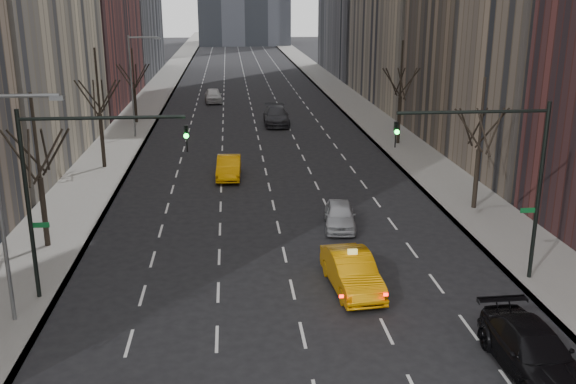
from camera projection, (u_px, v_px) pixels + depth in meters
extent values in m
cube|color=slate|center=(153.00, 97.00, 82.35)|extent=(4.50, 320.00, 0.15)
cube|color=slate|center=(342.00, 94.00, 84.50)|extent=(4.50, 320.00, 0.15)
cylinder|color=black|center=(44.00, 212.00, 32.29)|extent=(0.28, 0.28, 3.57)
cylinder|color=black|center=(35.00, 136.00, 31.15)|extent=(0.16, 0.16, 4.25)
cylinder|color=black|center=(45.00, 150.00, 32.24)|extent=(0.42, 1.80, 2.52)
cylinder|color=black|center=(56.00, 152.00, 31.77)|extent=(1.74, 0.72, 2.52)
cylinder|color=black|center=(48.00, 156.00, 30.95)|extent=(1.46, 1.25, 2.52)
cylinder|color=black|center=(29.00, 158.00, 30.60)|extent=(0.42, 1.80, 2.52)
cylinder|color=black|center=(18.00, 156.00, 31.06)|extent=(1.74, 0.72, 2.52)
cylinder|color=black|center=(27.00, 152.00, 31.88)|extent=(1.46, 1.25, 2.52)
cylinder|color=black|center=(102.00, 141.00, 47.48)|extent=(0.28, 0.28, 3.99)
cylinder|color=black|center=(97.00, 81.00, 46.20)|extent=(0.16, 0.16, 4.75)
cylinder|color=black|center=(103.00, 95.00, 47.36)|extent=(0.42, 1.80, 2.52)
cylinder|color=black|center=(111.00, 96.00, 46.89)|extent=(1.74, 0.72, 2.52)
cylinder|color=black|center=(107.00, 98.00, 46.07)|extent=(1.46, 1.25, 2.52)
cylinder|color=black|center=(94.00, 99.00, 45.72)|extent=(0.42, 1.80, 2.52)
cylinder|color=black|center=(86.00, 98.00, 46.19)|extent=(1.74, 0.72, 2.52)
cylinder|color=black|center=(91.00, 96.00, 47.01)|extent=(1.46, 1.25, 2.52)
cylinder|color=black|center=(136.00, 106.00, 64.72)|extent=(0.28, 0.28, 3.36)
cylinder|color=black|center=(133.00, 69.00, 63.65)|extent=(0.16, 0.16, 4.00)
cylinder|color=black|center=(136.00, 76.00, 64.69)|extent=(0.42, 1.80, 2.52)
cylinder|color=black|center=(142.00, 76.00, 64.22)|extent=(1.74, 0.72, 2.52)
cylinder|color=black|center=(140.00, 77.00, 63.40)|extent=(1.46, 1.25, 2.52)
cylinder|color=black|center=(131.00, 78.00, 63.05)|extent=(0.42, 1.80, 2.52)
cylinder|color=black|center=(125.00, 77.00, 63.52)|extent=(1.74, 0.72, 2.52)
cylinder|color=black|center=(128.00, 76.00, 64.34)|extent=(1.46, 1.25, 2.52)
cylinder|color=black|center=(476.00, 179.00, 38.20)|extent=(0.28, 0.28, 3.57)
cylinder|color=black|center=(482.00, 114.00, 37.07)|extent=(0.16, 0.16, 4.25)
cylinder|color=black|center=(478.00, 126.00, 38.15)|extent=(0.42, 1.80, 2.52)
cylinder|color=black|center=(492.00, 128.00, 37.68)|extent=(1.74, 0.72, 2.52)
cylinder|color=black|center=(495.00, 131.00, 36.86)|extent=(1.46, 1.25, 2.52)
cylinder|color=black|center=(484.00, 132.00, 36.51)|extent=(0.42, 1.80, 2.52)
cylinder|color=black|center=(469.00, 130.00, 36.98)|extent=(1.74, 0.72, 2.52)
cylinder|color=black|center=(466.00, 128.00, 37.80)|extent=(1.46, 1.25, 2.52)
cylinder|color=black|center=(399.00, 120.00, 55.29)|extent=(0.28, 0.28, 3.99)
cylinder|color=black|center=(402.00, 69.00, 54.02)|extent=(0.16, 0.16, 4.75)
cylinder|color=black|center=(400.00, 82.00, 55.18)|extent=(0.42, 1.80, 2.52)
cylinder|color=black|center=(409.00, 82.00, 54.71)|extent=(1.74, 0.72, 2.52)
cylinder|color=black|center=(410.00, 84.00, 53.89)|extent=(1.46, 1.25, 2.52)
cylinder|color=black|center=(402.00, 84.00, 53.53)|extent=(0.42, 1.80, 2.52)
cylinder|color=black|center=(392.00, 83.00, 54.00)|extent=(1.74, 0.72, 2.52)
cylinder|color=black|center=(392.00, 82.00, 54.82)|extent=(1.46, 1.25, 2.52)
cylinder|color=black|center=(28.00, 207.00, 26.04)|extent=(0.18, 0.18, 8.00)
cylinder|color=black|center=(103.00, 118.00, 25.27)|extent=(6.50, 0.14, 0.14)
imported|color=black|center=(187.00, 139.00, 25.82)|extent=(0.18, 0.22, 1.10)
sphere|color=#0CFF33|center=(186.00, 136.00, 25.60)|extent=(0.20, 0.20, 0.20)
cube|color=#0C5926|center=(41.00, 225.00, 26.30)|extent=(0.70, 0.04, 0.22)
cylinder|color=black|center=(539.00, 193.00, 27.93)|extent=(0.18, 0.18, 8.00)
cylinder|color=black|center=(474.00, 112.00, 26.60)|extent=(6.50, 0.14, 0.14)
imported|color=black|center=(396.00, 135.00, 26.57)|extent=(0.18, 0.22, 1.10)
sphere|color=#0CFF33|center=(397.00, 132.00, 26.36)|extent=(0.20, 0.20, 0.20)
cube|color=#0C5926|center=(528.00, 210.00, 28.12)|extent=(0.70, 0.04, 0.22)
cylinder|color=slate|center=(0.00, 211.00, 23.95)|extent=(0.16, 0.16, 9.00)
cylinder|color=slate|center=(22.00, 96.00, 22.81)|extent=(2.60, 0.14, 0.14)
cube|color=slate|center=(57.00, 98.00, 22.95)|extent=(0.50, 0.22, 0.15)
cylinder|color=slate|center=(132.00, 87.00, 57.30)|extent=(0.16, 0.16, 9.00)
cylinder|color=slate|center=(143.00, 37.00, 56.16)|extent=(2.60, 0.14, 0.14)
cube|color=slate|center=(157.00, 38.00, 56.29)|extent=(0.50, 0.22, 0.15)
imported|color=orange|center=(352.00, 272.00, 27.99)|extent=(2.20, 5.16, 1.65)
imported|color=#A2A4A9|center=(340.00, 215.00, 35.60)|extent=(2.20, 4.35, 1.42)
imported|color=black|center=(533.00, 351.00, 21.74)|extent=(2.34, 5.56, 1.60)
imported|color=#FBA005|center=(229.00, 167.00, 45.44)|extent=(1.84, 4.76, 1.55)
imported|color=#2D2D32|center=(276.00, 116.00, 64.42)|extent=(2.58, 6.18, 1.78)
imported|color=silver|center=(213.00, 95.00, 78.22)|extent=(2.33, 5.10, 1.70)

